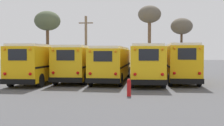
# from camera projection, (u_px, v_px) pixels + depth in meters

# --- Properties ---
(ground_plane) EXTENTS (160.00, 160.00, 0.00)m
(ground_plane) POSITION_uv_depth(u_px,v_px,m) (112.00, 81.00, 25.41)
(ground_plane) COLOR #4C4C4F
(school_bus_0) EXTENTS (2.81, 10.75, 3.22)m
(school_bus_0) POSITION_uv_depth(u_px,v_px,m) (44.00, 62.00, 24.72)
(school_bus_0) COLOR #EAAA0F
(school_bus_0) RESTS_ON ground
(school_bus_1) EXTENTS (2.81, 10.16, 3.16)m
(school_bus_1) POSITION_uv_depth(u_px,v_px,m) (80.00, 62.00, 25.78)
(school_bus_1) COLOR yellow
(school_bus_1) RESTS_ON ground
(school_bus_2) EXTENTS (3.01, 10.98, 3.07)m
(school_bus_2) POSITION_uv_depth(u_px,v_px,m) (112.00, 62.00, 25.42)
(school_bus_2) COLOR yellow
(school_bus_2) RESTS_ON ground
(school_bus_3) EXTENTS (2.60, 10.58, 3.21)m
(school_bus_3) POSITION_uv_depth(u_px,v_px,m) (146.00, 62.00, 24.19)
(school_bus_3) COLOR yellow
(school_bus_3) RESTS_ON ground
(school_bus_4) EXTENTS (2.77, 9.76, 3.29)m
(school_bus_4) POSITION_uv_depth(u_px,v_px,m) (179.00, 62.00, 24.78)
(school_bus_4) COLOR #EAAA0F
(school_bus_4) RESTS_ON ground
(utility_pole) EXTENTS (1.80, 0.32, 7.20)m
(utility_pole) POSITION_uv_depth(u_px,v_px,m) (86.00, 44.00, 35.50)
(utility_pole) COLOR #75604C
(utility_pole) RESTS_ON ground
(bare_tree_0) EXTENTS (3.28, 3.28, 7.85)m
(bare_tree_0) POSITION_uv_depth(u_px,v_px,m) (47.00, 22.00, 35.54)
(bare_tree_0) COLOR brown
(bare_tree_0) RESTS_ON ground
(bare_tree_1) EXTENTS (2.96, 2.96, 8.61)m
(bare_tree_1) POSITION_uv_depth(u_px,v_px,m) (150.00, 16.00, 35.96)
(bare_tree_1) COLOR brown
(bare_tree_1) RESTS_ON ground
(bare_tree_2) EXTENTS (2.77, 2.77, 7.00)m
(bare_tree_2) POSITION_uv_depth(u_px,v_px,m) (182.00, 27.00, 35.84)
(bare_tree_2) COLOR #473323
(bare_tree_2) RESTS_ON ground
(fire_hydrant) EXTENTS (0.24, 0.24, 1.03)m
(fire_hydrant) POSITION_uv_depth(u_px,v_px,m) (129.00, 87.00, 16.42)
(fire_hydrant) COLOR #B21414
(fire_hydrant) RESTS_ON ground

